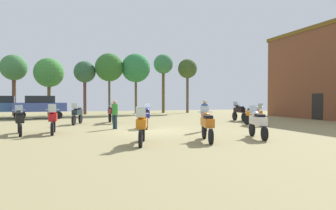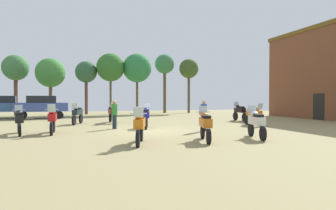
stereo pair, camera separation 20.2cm
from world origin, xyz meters
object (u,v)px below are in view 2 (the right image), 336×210
Objects in this scene: motorcycle_9 at (52,119)px; tree_8 at (50,73)px; motorcycle_13 at (19,120)px; tree_9 at (189,69)px; car_2 at (41,105)px; motorcycle_8 at (240,112)px; tree_6 at (110,68)px; tree_3 at (16,69)px; tree_7 at (137,68)px; motorcycle_12 at (146,116)px; person_1 at (115,112)px; motorcycle_3 at (256,122)px; person_3 at (204,113)px; motorcycle_7 at (77,114)px; tree_5 at (165,65)px; motorcycle_10 at (112,113)px; tree_1 at (86,73)px; motorcycle_5 at (140,125)px; motorcycle_1 at (205,124)px; motorcycle_6 at (254,115)px; car_3 at (1,105)px.

tree_8 is (-1.63, 17.86, 3.73)m from motorcycle_9.
motorcycle_13 is 24.54m from tree_9.
motorcycle_9 is at bearing -178.14° from car_2.
motorcycle_8 is 0.32× the size of tree_6.
tree_3 is 9.67m from tree_6.
tree_8 is (-6.29, 0.07, -0.76)m from tree_6.
tree_7 reaches higher than tree_9.
motorcycle_12 is 1.25× the size of person_1.
motorcycle_3 is 6.88m from motorcycle_12.
person_3 reaches higher than motorcycle_13.
motorcycle_12 is at bearing 151.58° from motorcycle_7.
person_1 reaches higher than motorcycle_9.
tree_5 is at bearing 165.48° from tree_9.
person_1 is at bearing -159.60° from motorcycle_8.
motorcycle_7 is 13.71m from tree_6.
tree_3 is at bearing 21.06° from car_2.
motorcycle_3 is at bearing 113.89° from motorcycle_10.
tree_1 is 5.69m from tree_7.
tree_1 is at bearing 114.57° from motorcycle_12.
motorcycle_5 is at bearing -137.24° from person_3.
motorcycle_1 is at bearing -42.41° from motorcycle_13.
motorcycle_6 is 0.95× the size of motorcycle_13.
car_3 is 6.29m from tree_3.
tree_1 reaches higher than motorcycle_10.
motorcycle_12 reaches higher than motorcycle_3.
car_3 is 0.68× the size of tree_9.
motorcycle_12 is 0.35× the size of tree_1.
tree_5 is (-1.96, 14.39, 5.10)m from motorcycle_8.
tree_9 is (7.96, 22.92, 4.63)m from motorcycle_1.
tree_9 reaches higher than car_3.
tree_6 reaches higher than car_3.
motorcycle_9 is 18.93m from tree_6.
motorcycle_7 is 13.38m from tree_8.
tree_3 reaches higher than motorcycle_7.
tree_7 is (6.49, 12.36, 4.49)m from motorcycle_7.
motorcycle_3 is at bearing -64.91° from tree_8.
tree_8 reaches higher than motorcycle_7.
motorcycle_1 is at bearing -160.80° from motorcycle_3.
motorcycle_7 is 2.41m from motorcycle_10.
motorcycle_6 is 0.47× the size of car_2.
car_3 is (-10.36, 11.56, 0.45)m from motorcycle_12.
tree_3 reaches higher than car_3.
tree_5 reaches higher than motorcycle_3.
motorcycle_3 is 0.36× the size of tree_8.
motorcycle_7 is 7.57m from car_2.
car_2 reaches higher than motorcycle_3.
motorcycle_5 is 23.30m from tree_8.
car_2 is 0.62× the size of tree_5.
tree_8 is (-9.28, 0.18, -0.76)m from tree_7.
person_3 is (4.47, -2.62, 0.02)m from person_1.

